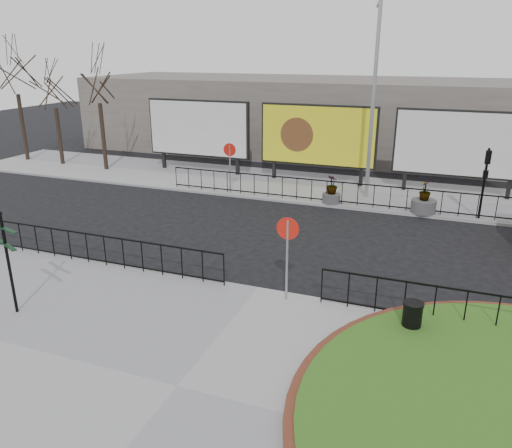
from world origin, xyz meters
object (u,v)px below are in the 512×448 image
at_px(planter_c, 424,202).
at_px(billboard_mid, 318,136).
at_px(lamp_post, 374,97).
at_px(fingerpost_sign, 7,253).
at_px(litter_bin, 412,318).
at_px(planter_b, 332,193).

bearing_deg(planter_c, billboard_mid, 148.08).
xyz_separation_m(lamp_post, fingerpost_sign, (-7.19, -14.72, -2.96)).
bearing_deg(litter_bin, planter_c, 91.47).
xyz_separation_m(fingerpost_sign, litter_bin, (10.19, 2.68, -1.31)).
xyz_separation_m(fingerpost_sign, planter_b, (5.82, 13.12, -1.25)).
distance_m(planter_b, planter_c, 4.10).
bearing_deg(fingerpost_sign, planter_b, 90.97).
bearing_deg(lamp_post, planter_b, -130.64).
xyz_separation_m(litter_bin, planter_c, (-0.27, 10.44, 0.03)).
height_order(fingerpost_sign, planter_b, fingerpost_sign).
distance_m(lamp_post, planter_b, 4.71).
relative_size(fingerpost_sign, planter_c, 2.01).
bearing_deg(lamp_post, litter_bin, -76.04).
relative_size(lamp_post, planter_c, 6.41).
bearing_deg(planter_b, lamp_post, 49.36).
relative_size(fingerpost_sign, litter_bin, 3.38).
bearing_deg(lamp_post, fingerpost_sign, -116.04).
bearing_deg(billboard_mid, lamp_post, -33.25).
bearing_deg(planter_c, planter_b, 180.00).
distance_m(litter_bin, planter_c, 10.45).
bearing_deg(planter_c, lamp_post, 149.59).
bearing_deg(lamp_post, planter_c, -30.41).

